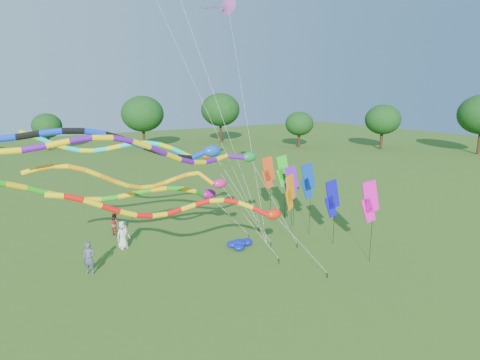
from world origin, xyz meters
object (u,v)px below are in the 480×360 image
person_a (123,235)px  person_b (89,258)px  blue_nylon_heap (240,243)px  person_c (115,224)px  tube_kite_red (200,209)px  tube_kite_orange (158,179)px

person_a → person_b: person_b is taller
blue_nylon_heap → person_c: person_c is taller
tube_kite_red → tube_kite_orange: 2.68m
person_a → tube_kite_red: bearing=-97.6°
tube_kite_orange → person_b: tube_kite_orange is taller
blue_nylon_heap → person_b: bearing=173.3°
tube_kite_red → tube_kite_orange: (-1.14, 2.15, 1.11)m
tube_kite_red → blue_nylon_heap: size_ratio=8.14×
blue_nylon_heap → person_a: bearing=149.5°
tube_kite_orange → person_c: size_ratio=7.87×
blue_nylon_heap → person_a: 7.37m
blue_nylon_heap → person_c: bearing=133.5°
tube_kite_red → tube_kite_orange: bearing=132.1°
person_a → person_c: person_a is taller
person_a → person_c: bearing=68.3°
tube_kite_orange → blue_nylon_heap: 8.49m
person_a → person_b: (-2.63, -2.67, 0.02)m
tube_kite_orange → person_b: size_ratio=6.66×
person_c → person_b: bearing=136.5°
person_a → tube_kite_orange: bearing=-105.1°
person_b → tube_kite_orange: bearing=-11.8°
tube_kite_orange → person_a: (-0.16, 6.07, -4.67)m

